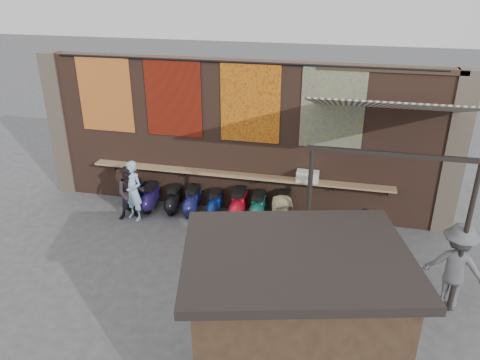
{
  "coord_description": "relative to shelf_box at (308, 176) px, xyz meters",
  "views": [
    {
      "loc": [
        2.63,
        -8.53,
        5.97
      ],
      "look_at": [
        0.35,
        1.2,
        1.49
      ],
      "focal_mm": 35.0,
      "sensor_mm": 36.0,
      "label": 1
    }
  ],
  "objects": [
    {
      "name": "tapestry_redgold",
      "position": [
        -5.43,
        0.18,
        1.74
      ],
      "size": [
        1.5,
        0.02,
        2.0
      ],
      "primitive_type": "cube",
      "color": "maroon",
      "rests_on": "brick_wall"
    },
    {
      "name": "pier_left",
      "position": [
        -7.03,
        0.4,
        0.74
      ],
      "size": [
        0.5,
        0.5,
        4.0
      ],
      "primitive_type": "cube",
      "color": "#4C4238",
      "rests_on": "ground"
    },
    {
      "name": "market_stall",
      "position": [
        0.37,
        -5.93,
        0.09
      ],
      "size": [
        2.88,
        2.44,
        2.7
      ],
      "primitive_type": "cube",
      "rotation": [
        0.0,
        0.0,
        0.25
      ],
      "color": "black",
      "rests_on": "ground"
    },
    {
      "name": "scooter_stool_1",
      "position": [
        -4.15,
        -0.34,
        -0.9
      ],
      "size": [
        0.35,
        0.77,
        0.73
      ],
      "primitive_type": null,
      "color": "#1E134A",
      "rests_on": "ground"
    },
    {
      "name": "tapestry_sun",
      "position": [
        -3.53,
        0.18,
        1.74
      ],
      "size": [
        1.5,
        0.02,
        2.0
      ],
      "primitive_type": "cube",
      "color": "#BA220A",
      "rests_on": "brick_wall"
    },
    {
      "name": "hang_rail",
      "position": [
        -1.83,
        0.17,
        2.72
      ],
      "size": [
        9.5,
        0.06,
        0.06
      ],
      "primitive_type": "cylinder",
      "rotation": [
        0.0,
        1.57,
        0.0
      ],
      "color": "black",
      "rests_on": "brick_wall"
    },
    {
      "name": "diner_right",
      "position": [
        -4.44,
        -0.9,
        -0.53
      ],
      "size": [
        0.89,
        0.81,
        1.47
      ],
      "primitive_type": "imported",
      "rotation": [
        0.0,
        0.0,
        0.44
      ],
      "color": "black",
      "rests_on": "ground"
    },
    {
      "name": "awning_post_left",
      "position": [
        0.27,
        -2.9,
        0.29
      ],
      "size": [
        0.09,
        0.09,
        3.1
      ],
      "primitive_type": "cylinder",
      "color": "black",
      "rests_on": "ground"
    },
    {
      "name": "awning_ledger",
      "position": [
        1.67,
        0.19,
        2.69
      ],
      "size": [
        3.3,
        0.08,
        0.12
      ],
      "primitive_type": "cube",
      "color": "#33261C",
      "rests_on": "brick_wall"
    },
    {
      "name": "shopper_navy",
      "position": [
        1.37,
        -2.27,
        -0.43
      ],
      "size": [
        0.98,
        0.97,
        1.66
      ],
      "primitive_type": "imported",
      "rotation": [
        0.0,
        0.0,
        3.92
      ],
      "color": "black",
      "rests_on": "ground"
    },
    {
      "name": "scooter_stool_6",
      "position": [
        -1.19,
        -0.33,
        -0.87
      ],
      "size": [
        0.37,
        0.82,
        0.78
      ],
      "primitive_type": null,
      "color": "#186057",
      "rests_on": "ground"
    },
    {
      "name": "stall_roof",
      "position": [
        0.37,
        -5.93,
        1.5
      ],
      "size": [
        3.24,
        2.78,
        0.12
      ],
      "primitive_type": "cube",
      "rotation": [
        0.0,
        0.0,
        0.25
      ],
      "color": "black",
      "rests_on": "market_stall"
    },
    {
      "name": "scooter_stool_2",
      "position": [
        -3.5,
        -0.29,
        -0.91
      ],
      "size": [
        0.33,
        0.74,
        0.7
      ],
      "primitive_type": null,
      "color": "black",
      "rests_on": "ground"
    },
    {
      "name": "scooter_stool_0",
      "position": [
        -4.69,
        -0.26,
        -0.9
      ],
      "size": [
        0.34,
        0.75,
        0.72
      ],
      "primitive_type": null,
      "color": "navy",
      "rests_on": "ground"
    },
    {
      "name": "awning_post_right",
      "position": [
        3.07,
        -2.9,
        0.29
      ],
      "size": [
        0.09,
        0.09,
        3.1
      ],
      "primitive_type": "cylinder",
      "color": "black",
      "rests_on": "ground"
    },
    {
      "name": "pier_right",
      "position": [
        3.37,
        0.4,
        0.74
      ],
      "size": [
        0.5,
        0.5,
        4.0
      ],
      "primitive_type": "cube",
      "color": "#4C4238",
      "rests_on": "ground"
    },
    {
      "name": "stall_shelf",
      "position": [
        0.13,
        -5.0,
        -0.28
      ],
      "size": [
        2.03,
        0.62,
        0.06
      ],
      "primitive_type": "cube",
      "rotation": [
        0.0,
        0.0,
        0.25
      ],
      "color": "#473321",
      "rests_on": "market_stall"
    },
    {
      "name": "scooter_stool_5",
      "position": [
        -1.7,
        -0.33,
        -0.85
      ],
      "size": [
        0.39,
        0.86,
        0.82
      ],
      "primitive_type": null,
      "color": "red",
      "rests_on": "ground"
    },
    {
      "name": "brick_wall",
      "position": [
        -1.83,
        0.4,
        0.74
      ],
      "size": [
        10.0,
        0.4,
        4.0
      ],
      "primitive_type": "cube",
      "color": "brown",
      "rests_on": "ground"
    },
    {
      "name": "ground",
      "position": [
        -1.83,
        -2.3,
        -1.26
      ],
      "size": [
        70.0,
        70.0,
        0.0
      ],
      "primitive_type": "plane",
      "color": "#474749",
      "rests_on": "ground"
    },
    {
      "name": "tapestry_orange",
      "position": [
        -1.53,
        0.18,
        1.74
      ],
      "size": [
        1.5,
        0.02,
        2.0
      ],
      "primitive_type": "cube",
      "color": "orange",
      "rests_on": "brick_wall"
    },
    {
      "name": "eating_counter",
      "position": [
        -1.83,
        0.03,
        -0.16
      ],
      "size": [
        8.0,
        0.32,
        0.05
      ],
      "primitive_type": "cube",
      "color": "#9E7A51",
      "rests_on": "brick_wall"
    },
    {
      "name": "awning_canvas",
      "position": [
        1.67,
        -1.4,
        2.29
      ],
      "size": [
        3.2,
        3.28,
        0.97
      ],
      "primitive_type": "cube",
      "rotation": [
        -0.28,
        0.0,
        0.0
      ],
      "color": "beige",
      "rests_on": "brick_wall"
    },
    {
      "name": "shelf_box",
      "position": [
        0.0,
        0.0,
        0.0
      ],
      "size": [
        0.55,
        0.29,
        0.27
      ],
      "primitive_type": "cube",
      "color": "white",
      "rests_on": "eating_counter"
    },
    {
      "name": "stall_sign",
      "position": [
        0.13,
        -5.0,
        0.7
      ],
      "size": [
        1.17,
        0.34,
        0.5
      ],
      "primitive_type": "cube",
      "rotation": [
        0.0,
        0.0,
        0.25
      ],
      "color": "gold",
      "rests_on": "market_stall"
    },
    {
      "name": "shopper_grey",
      "position": [
        3.07,
        -2.76,
        -0.37
      ],
      "size": [
        1.29,
        0.96,
        1.78
      ],
      "primitive_type": "imported",
      "rotation": [
        0.0,
        0.0,
        2.85
      ],
      "color": "#5A5B5F",
      "rests_on": "ground"
    },
    {
      "name": "diner_left",
      "position": [
        -4.36,
        -0.9,
        -0.46
      ],
      "size": [
        0.69,
        0.58,
        1.6
      ],
      "primitive_type": "imported",
      "rotation": [
        0.0,
        0.0,
        -0.39
      ],
      "color": "#A1CBEA",
      "rests_on": "ground"
    },
    {
      "name": "shopper_tan",
      "position": [
        -0.3,
        -2.45,
        -0.34
      ],
      "size": [
        1.05,
        0.87,
        1.84
      ],
      "primitive_type": "imported",
      "rotation": [
        0.0,
        0.0,
        0.36
      ],
      "color": "#7B6F4E",
      "rests_on": "ground"
    },
    {
      "name": "scooter_stool_4",
      "position": [
        -2.35,
        -0.25,
        -0.92
      ],
      "size": [
        0.32,
        0.72,
        0.68
      ],
      "primitive_type": null,
      "color": "navy",
      "rests_on": "ground"
    },
    {
      "name": "scooter_stool_3",
      "position": [
        -2.96,
        -0.33,
        -0.88
      ],
      "size": [
        0.36,
        0.8,
        0.76
      ],
      "primitive_type": null,
      "color": "#171B51",
      "rests_on": "ground"
    },
    {
      "name": "tapestry_multi",
      "position": [
        0.47,
        0.18,
        1.74
      ],
      "size": [
        1.5,
        0.02,
        2.0
      ],
      "primitive_type": "cube",
      "color": "#254987",
      "rests_on": "brick_wall"
    },
    {
      "name": "scooter_stool_7",
      "position": [
        -0.56,
        -0.27,
        -0.85
      ],
      "size": [
        0.39,
        0.86,
        0.82
      ],
      "primitive_type": null,
      "color": "#0B4F18",
      "rests_on": "ground"
    },
    {
      "name": "awning_header",
      "position": [
        1.67,
        -2.9,
        1.82
      ],
      "size": [
        3.0,
        0.08,
        0.08
      ],
      "primitive_type": "cube",
      "color": "black",
      "rests_on": "awning_post_left"
    }
  ]
}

